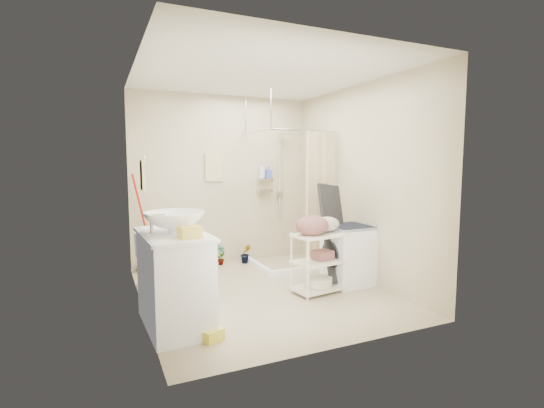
{
  "coord_description": "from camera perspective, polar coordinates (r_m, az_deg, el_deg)",
  "views": [
    {
      "loc": [
        -1.8,
        -4.31,
        1.58
      ],
      "look_at": [
        0.23,
        0.25,
        1.05
      ],
      "focal_mm": 26.0,
      "sensor_mm": 36.0,
      "label": 1
    }
  ],
  "objects": [
    {
      "name": "floor",
      "position": [
        4.93,
        -1.3,
        -12.63
      ],
      "size": [
        3.2,
        3.2,
        0.0
      ],
      "primitive_type": "plane",
      "color": "#BAAC8B",
      "rests_on": "ground"
    },
    {
      "name": "ceiling",
      "position": [
        4.78,
        -1.38,
        18.39
      ],
      "size": [
        2.8,
        3.2,
        0.04
      ],
      "primitive_type": "cube",
      "color": "silver",
      "rests_on": "ground"
    },
    {
      "name": "wall_back",
      "position": [
        6.18,
        -7.07,
        3.42
      ],
      "size": [
        2.8,
        0.04,
        2.6
      ],
      "primitive_type": "cube",
      "color": "#C3B997",
      "rests_on": "ground"
    },
    {
      "name": "wall_front",
      "position": [
        3.26,
        9.55,
        1.08
      ],
      "size": [
        2.8,
        0.04,
        2.6
      ],
      "primitive_type": "cube",
      "color": "#C3B997",
      "rests_on": "ground"
    },
    {
      "name": "wall_left",
      "position": [
        4.34,
        -18.69,
        2.05
      ],
      "size": [
        0.04,
        3.2,
        2.6
      ],
      "primitive_type": "cube",
      "color": "#C3B997",
      "rests_on": "ground"
    },
    {
      "name": "wall_right",
      "position": [
        5.37,
        12.59,
        2.93
      ],
      "size": [
        0.04,
        3.2,
        2.6
      ],
      "primitive_type": "cube",
      "color": "#C3B997",
      "rests_on": "ground"
    },
    {
      "name": "vanity",
      "position": [
        3.96,
        -13.97,
        -10.57
      ],
      "size": [
        0.63,
        1.07,
        0.91
      ],
      "primitive_type": "cube",
      "rotation": [
        0.0,
        0.0,
        0.05
      ],
      "color": "white",
      "rests_on": "ground"
    },
    {
      "name": "sink",
      "position": [
        3.86,
        -13.96,
        -2.55
      ],
      "size": [
        0.7,
        0.7,
        0.2
      ],
      "primitive_type": "imported",
      "rotation": [
        0.0,
        0.0,
        -0.26
      ],
      "color": "white",
      "rests_on": "vanity"
    },
    {
      "name": "counter_basket",
      "position": [
        3.55,
        -11.82,
        -3.98
      ],
      "size": [
        0.21,
        0.18,
        0.11
      ],
      "primitive_type": "cube",
      "rotation": [
        0.0,
        0.0,
        0.16
      ],
      "color": "#EACA4C",
      "rests_on": "vanity"
    },
    {
      "name": "floor_basket",
      "position": [
        3.72,
        -8.69,
        -17.92
      ],
      "size": [
        0.33,
        0.3,
        0.15
      ],
      "primitive_type": "cube",
      "rotation": [
        0.0,
        0.0,
        0.42
      ],
      "color": "yellow",
      "rests_on": "ground"
    },
    {
      "name": "toilet",
      "position": [
        5.23,
        -15.12,
        -7.72
      ],
      "size": [
        0.72,
        0.46,
        0.7
      ],
      "primitive_type": "imported",
      "rotation": [
        0.0,
        0.0,
        1.67
      ],
      "color": "white",
      "rests_on": "ground"
    },
    {
      "name": "mop",
      "position": [
        5.91,
        -18.44,
        -2.77
      ],
      "size": [
        0.17,
        0.17,
        1.41
      ],
      "primitive_type": null,
      "rotation": [
        0.0,
        0.0,
        -0.37
      ],
      "color": "#A7180B",
      "rests_on": "ground"
    },
    {
      "name": "potted_plant_a",
      "position": [
        6.16,
        -7.45,
        -7.35
      ],
      "size": [
        0.2,
        0.17,
        0.31
      ],
      "primitive_type": "imported",
      "rotation": [
        0.0,
        0.0,
        0.47
      ],
      "color": "maroon",
      "rests_on": "ground"
    },
    {
      "name": "potted_plant_b",
      "position": [
        6.25,
        -3.81,
        -7.18
      ],
      "size": [
        0.18,
        0.15,
        0.3
      ],
      "primitive_type": "imported",
      "rotation": [
        0.0,
        0.0,
        -0.11
      ],
      "color": "brown",
      "rests_on": "ground"
    },
    {
      "name": "hanging_towel",
      "position": [
        6.12,
        -8.39,
        5.25
      ],
      "size": [
        0.28,
        0.03,
        0.42
      ],
      "primitive_type": "cube",
      "color": "beige",
      "rests_on": "wall_back"
    },
    {
      "name": "towel_ring",
      "position": [
        4.13,
        -18.23,
        4.25
      ],
      "size": [
        0.04,
        0.22,
        0.34
      ],
      "primitive_type": null,
      "color": "#FFF29C",
      "rests_on": "wall_left"
    },
    {
      "name": "tp_holder",
      "position": [
        4.46,
        -17.99,
        -5.33
      ],
      "size": [
        0.08,
        0.12,
        0.14
      ],
      "primitive_type": null,
      "color": "silver",
      "rests_on": "wall_left"
    },
    {
      "name": "shower",
      "position": [
        6.0,
        2.3,
        0.99
      ],
      "size": [
        1.1,
        1.1,
        2.1
      ],
      "primitive_type": null,
      "color": "white",
      "rests_on": "ground"
    },
    {
      "name": "shampoo_bottle_a",
      "position": [
        6.33,
        -1.45,
        4.88
      ],
      "size": [
        0.11,
        0.11,
        0.26
      ],
      "primitive_type": "imported",
      "rotation": [
        0.0,
        0.0,
        -0.12
      ],
      "color": "silver",
      "rests_on": "shower"
    },
    {
      "name": "shampoo_bottle_b",
      "position": [
        6.36,
        -0.51,
        4.59
      ],
      "size": [
        0.1,
        0.1,
        0.19
      ],
      "primitive_type": "imported",
      "rotation": [
        0.0,
        0.0,
        0.14
      ],
      "color": "#404FB1",
      "rests_on": "shower"
    },
    {
      "name": "washing_machine",
      "position": [
        5.24,
        10.93,
        -7.22
      ],
      "size": [
        0.53,
        0.55,
        0.77
      ],
      "primitive_type": "cube",
      "rotation": [
        0.0,
        0.0,
        0.02
      ],
      "color": "white",
      "rests_on": "ground"
    },
    {
      "name": "laundry_rack",
      "position": [
        4.84,
        6.82,
        -7.65
      ],
      "size": [
        0.68,
        0.46,
        0.87
      ],
      "primitive_type": null,
      "rotation": [
        0.0,
        0.0,
        0.15
      ],
      "color": "white",
      "rests_on": "ground"
    },
    {
      "name": "ironing_board",
      "position": [
        5.17,
        8.98,
        -4.13
      ],
      "size": [
        0.4,
        0.21,
        1.34
      ],
      "primitive_type": null,
      "rotation": [
        0.0,
        0.0,
        0.26
      ],
      "color": "black",
      "rests_on": "ground"
    }
  ]
}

